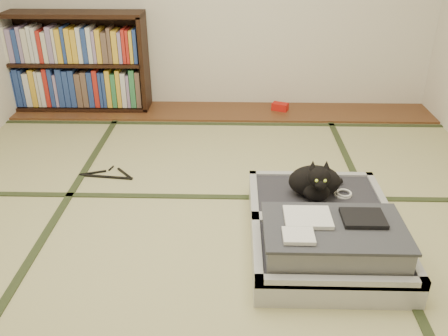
{
  "coord_description": "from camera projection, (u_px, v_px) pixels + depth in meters",
  "views": [
    {
      "loc": [
        0.12,
        -2.34,
        1.65
      ],
      "look_at": [
        0.05,
        0.35,
        0.25
      ],
      "focal_mm": 38.0,
      "sensor_mm": 36.0,
      "label": 1
    }
  ],
  "objects": [
    {
      "name": "hanger",
      "position": [
        108.0,
        175.0,
        3.46
      ],
      "size": [
        0.41,
        0.2,
        0.01
      ],
      "color": "black",
      "rests_on": "floor"
    },
    {
      "name": "tatami_borders",
      "position": [
        217.0,
        190.0,
        3.27
      ],
      "size": [
        4.0,
        4.5,
        0.01
      ],
      "color": "#2D381E",
      "rests_on": "ground"
    },
    {
      "name": "suitcase",
      "position": [
        324.0,
        231.0,
        2.65
      ],
      "size": [
        0.82,
        1.09,
        0.32
      ],
      "color": "#B1B0B5",
      "rests_on": "floor"
    },
    {
      "name": "wood_strip",
      "position": [
        223.0,
        112.0,
        4.61
      ],
      "size": [
        4.0,
        0.5,
        0.02
      ],
      "primitive_type": "cube",
      "color": "brown",
      "rests_on": "ground"
    },
    {
      "name": "red_item",
      "position": [
        280.0,
        107.0,
        4.6
      ],
      "size": [
        0.17,
        0.14,
        0.07
      ],
      "primitive_type": "cube",
      "rotation": [
        0.0,
        0.0,
        -0.4
      ],
      "color": "red",
      "rests_on": "wood_strip"
    },
    {
      "name": "floor",
      "position": [
        214.0,
        232.0,
        2.84
      ],
      "size": [
        4.5,
        4.5,
        0.0
      ],
      "primitive_type": "plane",
      "color": "#CAC586",
      "rests_on": "ground"
    },
    {
      "name": "cable_coil",
      "position": [
        343.0,
        194.0,
        2.91
      ],
      "size": [
        0.11,
        0.11,
        0.03
      ],
      "color": "white",
      "rests_on": "suitcase"
    },
    {
      "name": "cat",
      "position": [
        316.0,
        182.0,
        2.84
      ],
      "size": [
        0.36,
        0.36,
        0.29
      ],
      "color": "black",
      "rests_on": "suitcase"
    },
    {
      "name": "bookcase",
      "position": [
        75.0,
        64.0,
        4.5
      ],
      "size": [
        1.36,
        0.31,
        0.92
      ],
      "color": "black",
      "rests_on": "wood_strip"
    }
  ]
}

